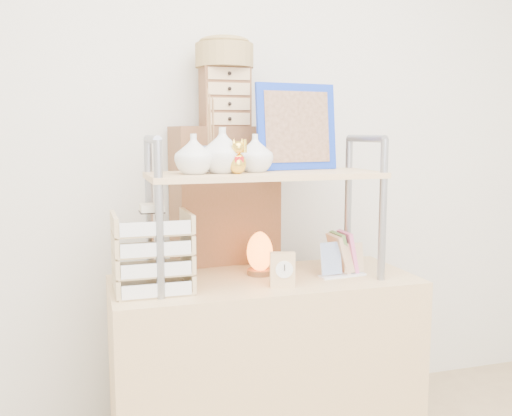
{
  "coord_description": "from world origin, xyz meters",
  "views": [
    {
      "loc": [
        -0.68,
        -0.89,
        1.33
      ],
      "look_at": [
        -0.04,
        1.2,
        1.03
      ],
      "focal_mm": 40.0,
      "sensor_mm": 36.0,
      "label": 1
    }
  ],
  "objects_px": {
    "salt_lamp": "(260,253)",
    "desk": "(265,369)",
    "letter_tray": "(153,257)",
    "cabinet": "(225,276)"
  },
  "relations": [
    {
      "from": "cabinet",
      "to": "salt_lamp",
      "type": "bearing_deg",
      "value": -81.69
    },
    {
      "from": "desk",
      "to": "letter_tray",
      "type": "relative_size",
      "value": 3.74
    },
    {
      "from": "letter_tray",
      "to": "salt_lamp",
      "type": "height_order",
      "value": "letter_tray"
    },
    {
      "from": "desk",
      "to": "salt_lamp",
      "type": "xyz_separation_m",
      "value": [
        -0.0,
        0.07,
        0.47
      ]
    },
    {
      "from": "desk",
      "to": "salt_lamp",
      "type": "distance_m",
      "value": 0.47
    },
    {
      "from": "salt_lamp",
      "to": "desk",
      "type": "bearing_deg",
      "value": -88.62
    },
    {
      "from": "letter_tray",
      "to": "cabinet",
      "type": "bearing_deg",
      "value": 48.25
    },
    {
      "from": "desk",
      "to": "cabinet",
      "type": "bearing_deg",
      "value": 100.94
    },
    {
      "from": "cabinet",
      "to": "salt_lamp",
      "type": "xyz_separation_m",
      "value": [
        0.07,
        -0.3,
        0.17
      ]
    },
    {
      "from": "desk",
      "to": "letter_tray",
      "type": "height_order",
      "value": "letter_tray"
    }
  ]
}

